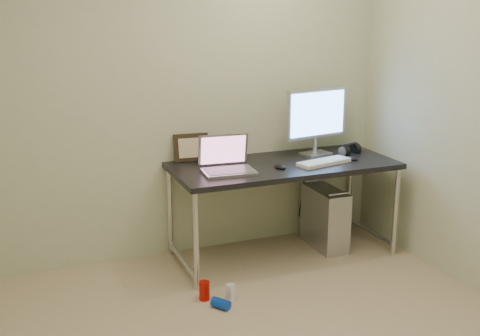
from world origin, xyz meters
name	(u,v)px	position (x,y,z in m)	size (l,w,h in m)	color
wall_back	(169,97)	(0.00, 1.75, 1.25)	(3.50, 0.02, 2.50)	beige
desk	(283,172)	(0.78, 1.38, 0.68)	(1.71, 0.75, 0.75)	black
tower_computer	(325,218)	(1.18, 1.40, 0.25)	(0.21, 0.47, 0.52)	#A3A4A8
cable_a	(303,190)	(1.13, 1.70, 0.40)	(0.01, 0.01, 0.70)	black
cable_b	(313,192)	(1.22, 1.68, 0.38)	(0.01, 0.01, 0.72)	black
can_red	(204,291)	(-0.03, 0.88, 0.07)	(0.07, 0.07, 0.13)	#BA0D06
can_white	(231,293)	(0.13, 0.80, 0.06)	(0.06, 0.06, 0.12)	white
can_blue	(221,304)	(0.03, 0.73, 0.03)	(0.07, 0.07, 0.12)	#0C3DC5
laptop	(226,163)	(0.30, 1.33, 0.81)	(0.40, 0.34, 0.26)	#BBBCC3
monitor	(317,116)	(1.14, 1.53, 1.06)	(0.57, 0.20, 0.53)	#BBBCC3
keyboard	(324,162)	(1.06, 1.24, 0.76)	(0.44, 0.14, 0.03)	white
mouse_right	(352,158)	(1.32, 1.27, 0.77)	(0.07, 0.11, 0.04)	black
mouse_left	(280,166)	(0.69, 1.25, 0.77)	(0.07, 0.11, 0.04)	black
headphones	(350,150)	(1.41, 1.44, 0.78)	(0.19, 0.11, 0.11)	black
picture_frame	(191,147)	(0.15, 1.70, 0.86)	(0.27, 0.03, 0.21)	black
webcam	(223,147)	(0.41, 1.68, 0.84)	(0.05, 0.04, 0.12)	silver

